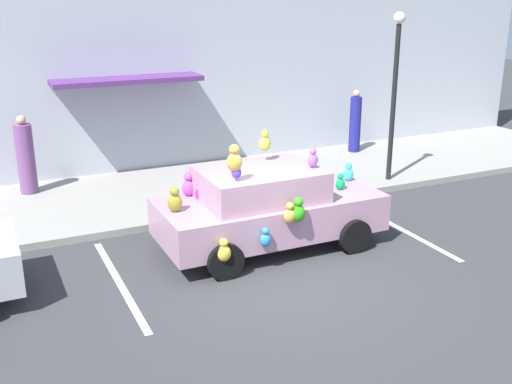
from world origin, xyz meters
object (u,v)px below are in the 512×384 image
(plush_covered_car, at_px, (267,207))
(pedestrian_walking_past, at_px, (355,123))
(pedestrian_near_shopfront, at_px, (26,158))
(street_lamp_post, at_px, (395,80))
(teddy_bear_on_sidewalk, at_px, (315,180))

(plush_covered_car, height_order, pedestrian_walking_past, plush_covered_car)
(plush_covered_car, bearing_deg, pedestrian_near_shopfront, 127.55)
(plush_covered_car, height_order, street_lamp_post, street_lamp_post)
(teddy_bear_on_sidewalk, height_order, street_lamp_post, street_lamp_post)
(pedestrian_near_shopfront, bearing_deg, teddy_bear_on_sidewalk, -24.63)
(plush_covered_car, relative_size, pedestrian_walking_past, 2.33)
(pedestrian_walking_past, bearing_deg, plush_covered_car, -136.99)
(teddy_bear_on_sidewalk, bearing_deg, street_lamp_post, 2.37)
(plush_covered_car, distance_m, pedestrian_walking_past, 7.14)
(street_lamp_post, distance_m, pedestrian_walking_past, 3.22)
(pedestrian_near_shopfront, xyz_separation_m, pedestrian_walking_past, (8.96, 0.01, -0.00))
(street_lamp_post, bearing_deg, pedestrian_near_shopfront, 161.89)
(plush_covered_car, distance_m, pedestrian_near_shopfront, 6.14)
(teddy_bear_on_sidewalk, bearing_deg, pedestrian_walking_past, 43.43)
(plush_covered_car, distance_m, teddy_bear_on_sidewalk, 3.13)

